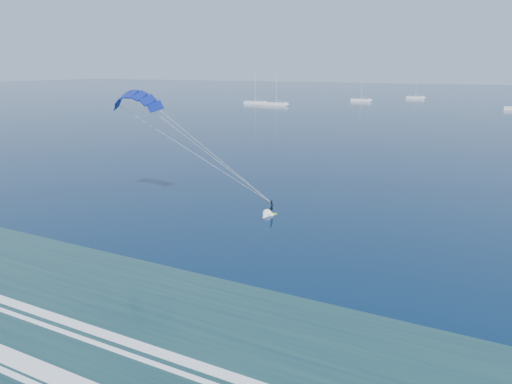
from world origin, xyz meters
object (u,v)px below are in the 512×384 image
object	(u,v)px
kitesurfer_rig	(203,150)
sailboat_0	(255,103)
sailboat_2	(415,97)
sailboat_7	(276,104)
sailboat_1	(361,100)

from	to	relation	value
kitesurfer_rig	sailboat_0	distance (m)	149.82
sailboat_2	sailboat_7	size ratio (longest dim) A/B	0.86
sailboat_2	sailboat_7	xyz separation A→B (m)	(-45.22, -66.99, 0.01)
sailboat_1	sailboat_7	world-z (taller)	sailboat_7
sailboat_1	sailboat_2	distance (m)	35.79
kitesurfer_rig	sailboat_1	bearing A→B (deg)	98.57
sailboat_0	sailboat_7	bearing A→B (deg)	-11.75
sailboat_1	sailboat_2	bearing A→B (deg)	56.94
kitesurfer_rig	sailboat_7	size ratio (longest dim) A/B	1.29
sailboat_0	kitesurfer_rig	bearing A→B (deg)	-65.43
kitesurfer_rig	sailboat_7	distance (m)	143.57
sailboat_0	sailboat_1	bearing A→B (deg)	43.60
sailboat_0	sailboat_7	xyz separation A→B (m)	(10.79, -2.24, -0.00)
kitesurfer_rig	sailboat_2	distance (m)	201.07
sailboat_1	sailboat_2	xyz separation A→B (m)	(19.52, 29.99, -0.01)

